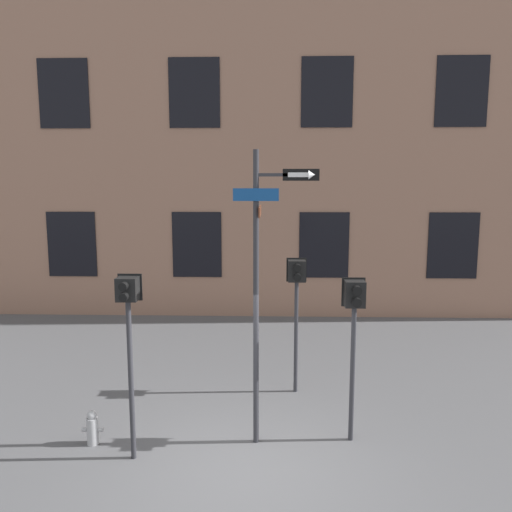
# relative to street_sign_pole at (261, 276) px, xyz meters

# --- Properties ---
(ground_plane) EXTENTS (60.00, 60.00, 0.00)m
(ground_plane) POSITION_rel_street_sign_pole_xyz_m (-0.18, -0.80, -2.79)
(ground_plane) COLOR #515154
(building_facade) EXTENTS (24.00, 0.64, 13.89)m
(building_facade) POSITION_rel_street_sign_pole_xyz_m (-0.18, 8.15, 4.15)
(building_facade) COLOR #936B56
(building_facade) RESTS_ON ground_plane
(street_sign_pole) EXTENTS (1.32, 1.03, 4.75)m
(street_sign_pole) POSITION_rel_street_sign_pole_xyz_m (0.00, 0.00, 0.00)
(street_sign_pole) COLOR #2D2D33
(street_sign_pole) RESTS_ON ground_plane
(pedestrian_signal_left) EXTENTS (0.37, 0.40, 2.90)m
(pedestrian_signal_left) POSITION_rel_street_sign_pole_xyz_m (-1.97, -0.55, -0.55)
(pedestrian_signal_left) COLOR #2D2D33
(pedestrian_signal_left) RESTS_ON ground_plane
(pedestrian_signal_right) EXTENTS (0.38, 0.40, 2.73)m
(pedestrian_signal_right) POSITION_rel_street_sign_pole_xyz_m (1.50, 0.12, -0.64)
(pedestrian_signal_right) COLOR #2D2D33
(pedestrian_signal_right) RESTS_ON ground_plane
(pedestrian_signal_across) EXTENTS (0.40, 0.40, 2.76)m
(pedestrian_signal_across) POSITION_rel_street_sign_pole_xyz_m (0.67, 2.05, -0.60)
(pedestrian_signal_across) COLOR #2D2D33
(pedestrian_signal_across) RESTS_ON ground_plane
(fire_hydrant) EXTENTS (0.35, 0.19, 0.58)m
(fire_hydrant) POSITION_rel_street_sign_pole_xyz_m (-2.75, -0.14, -2.51)
(fire_hydrant) COLOR #A5A5A8
(fire_hydrant) RESTS_ON ground_plane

